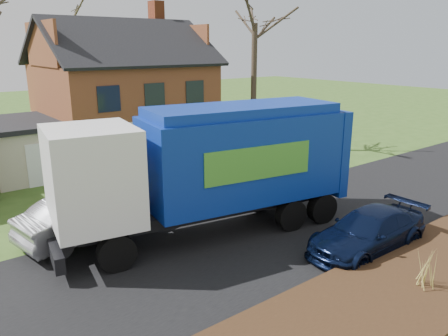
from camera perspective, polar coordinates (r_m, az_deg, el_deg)
ground at (r=15.72m, az=3.64°, el=-9.06°), size 120.00×120.00×0.00m
road at (r=15.72m, az=3.65°, el=-9.03°), size 80.00×7.00×0.02m
mulch_verge at (r=12.67m, az=20.36°, el=-15.87°), size 80.00×3.50×0.30m
main_house at (r=27.02m, az=-13.87°, el=9.87°), size 12.95×8.95×9.26m
garbage_truck at (r=15.31m, az=-1.29°, el=0.78°), size 11.00×4.62×4.57m
silver_sedan at (r=16.11m, az=-17.04°, el=-5.94°), size 5.23×2.58×1.65m
navy_wagon at (r=15.23m, az=18.29°, el=-7.91°), size 4.73×1.97×1.37m
tree_front_east at (r=28.14m, az=4.11°, el=20.97°), size 4.06×4.06×11.27m
tree_back at (r=34.68m, az=-19.70°, el=19.17°), size 3.48×3.48×11.01m
grass_clump_mid at (r=13.12m, az=24.73°, el=-11.89°), size 0.37×0.31×1.04m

